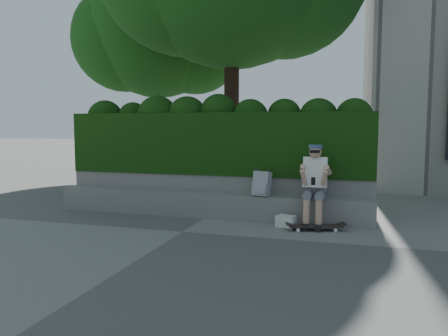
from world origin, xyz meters
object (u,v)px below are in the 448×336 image
(person, at_px, (315,182))
(skateboard, at_px, (316,226))
(backpack_plaid, at_px, (262,184))
(backpack_ground, at_px, (286,221))

(person, bearing_deg, skateboard, -80.80)
(skateboard, bearing_deg, backpack_plaid, 139.67)
(person, height_order, backpack_plaid, person)
(person, relative_size, backpack_ground, 4.51)
(person, relative_size, skateboard, 1.56)
(backpack_plaid, bearing_deg, skateboard, -9.08)
(backpack_plaid, distance_m, backpack_ground, 0.83)
(skateboard, distance_m, backpack_ground, 0.51)
(person, xyz_separation_m, backpack_ground, (-0.44, -0.27, -0.65))
(skateboard, height_order, backpack_ground, backpack_ground)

